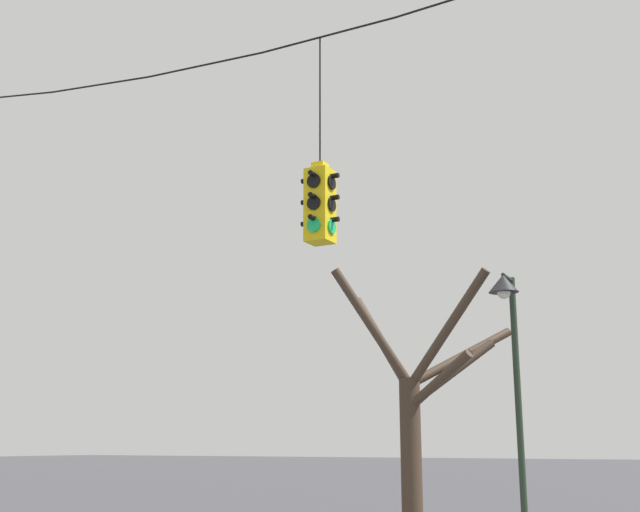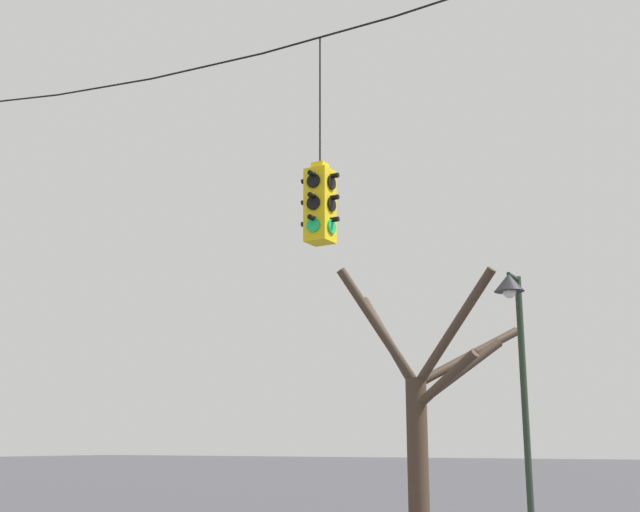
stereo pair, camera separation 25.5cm
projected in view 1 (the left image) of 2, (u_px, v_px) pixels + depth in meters
span_wire at (325, 23)px, 11.67m from camera, size 15.36×0.03×0.65m
traffic_light_near_left_pole at (320, 204)px, 11.09m from camera, size 0.58×0.58×3.08m
street_lamp at (510, 335)px, 14.33m from camera, size 0.54×0.92×4.92m
bare_tree at (418, 406)px, 15.48m from camera, size 3.34×3.21×5.30m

